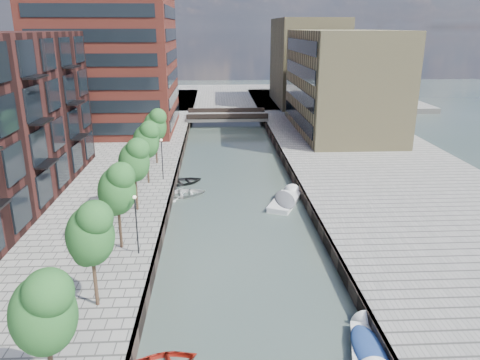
{
  "coord_description": "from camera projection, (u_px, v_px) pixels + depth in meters",
  "views": [
    {
      "loc": [
        -1.93,
        -4.47,
        15.37
      ],
      "look_at": [
        0.0,
        31.74,
        3.5
      ],
      "focal_mm": 35.0,
      "sensor_mm": 36.0,
      "label": 1
    }
  ],
  "objects": [
    {
      "name": "water",
      "position": [
        236.0,
        188.0,
        47.09
      ],
      "size": [
        300.0,
        300.0,
        0.0
      ],
      "primitive_type": "plane",
      "color": "#38473F",
      "rests_on": "ground"
    },
    {
      "name": "quay_right",
      "position": [
        392.0,
        180.0,
        47.74
      ],
      "size": [
        20.0,
        140.0,
        1.0
      ],
      "primitive_type": "cube",
      "color": "gray",
      "rests_on": "ground"
    },
    {
      "name": "quay_wall_left",
      "position": [
        175.0,
        184.0,
        46.62
      ],
      "size": [
        0.25,
        140.0,
        1.0
      ],
      "primitive_type": "cube",
      "color": "#332823",
      "rests_on": "ground"
    },
    {
      "name": "quay_wall_right",
      "position": [
        296.0,
        182.0,
        47.24
      ],
      "size": [
        0.25,
        140.0,
        1.0
      ],
      "primitive_type": "cube",
      "color": "#332823",
      "rests_on": "ground"
    },
    {
      "name": "far_closure",
      "position": [
        224.0,
        97.0,
        103.87
      ],
      "size": [
        80.0,
        40.0,
        1.0
      ],
      "primitive_type": "cube",
      "color": "gray",
      "rests_on": "ground"
    },
    {
      "name": "tower",
      "position": [
        105.0,
        22.0,
        64.97
      ],
      "size": [
        18.0,
        18.0,
        30.0
      ],
      "primitive_type": "cube",
      "color": "maroon",
      "rests_on": "quay_left"
    },
    {
      "name": "tan_block_near",
      "position": [
        341.0,
        82.0,
        66.28
      ],
      "size": [
        12.0,
        25.0,
        14.0
      ],
      "primitive_type": "cube",
      "color": "#94865B",
      "rests_on": "quay_right"
    },
    {
      "name": "tan_block_far",
      "position": [
        307.0,
        62.0,
        90.65
      ],
      "size": [
        12.0,
        20.0,
        16.0
      ],
      "primitive_type": "cube",
      "color": "#94865B",
      "rests_on": "quay_right"
    },
    {
      "name": "bridge",
      "position": [
        227.0,
        116.0,
        77.02
      ],
      "size": [
        13.0,
        6.0,
        1.3
      ],
      "color": "gray",
      "rests_on": "ground"
    },
    {
      "name": "tree_1",
      "position": [
        43.0,
        310.0,
        17.48
      ],
      "size": [
        2.5,
        2.5,
        5.95
      ],
      "color": "#382619",
      "rests_on": "quay_left"
    },
    {
      "name": "tree_2",
      "position": [
        90.0,
        232.0,
        24.13
      ],
      "size": [
        2.5,
        2.5,
        5.95
      ],
      "color": "#382619",
      "rests_on": "quay_left"
    },
    {
      "name": "tree_3",
      "position": [
        117.0,
        188.0,
        30.77
      ],
      "size": [
        2.5,
        2.5,
        5.95
      ],
      "color": "#382619",
      "rests_on": "quay_left"
    },
    {
      "name": "tree_4",
      "position": [
        134.0,
        159.0,
        37.41
      ],
      "size": [
        2.5,
        2.5,
        5.95
      ],
      "color": "#382619",
      "rests_on": "quay_left"
    },
    {
      "name": "tree_5",
      "position": [
        146.0,
        139.0,
        44.06
      ],
      "size": [
        2.5,
        2.5,
        5.95
      ],
      "color": "#382619",
      "rests_on": "quay_left"
    },
    {
      "name": "tree_6",
      "position": [
        155.0,
        125.0,
        50.7
      ],
      "size": [
        2.5,
        2.5,
        5.95
      ],
      "color": "#382619",
      "rests_on": "quay_left"
    },
    {
      "name": "lamp_1",
      "position": [
        136.0,
        218.0,
        30.45
      ],
      "size": [
        0.24,
        0.24,
        4.12
      ],
      "color": "black",
      "rests_on": "quay_left"
    },
    {
      "name": "lamp_2",
      "position": [
        162.0,
        155.0,
        45.63
      ],
      "size": [
        0.24,
        0.24,
        4.12
      ],
      "color": "black",
      "rests_on": "quay_left"
    },
    {
      "name": "sloop_3",
      "position": [
        184.0,
        196.0,
        44.8
      ],
      "size": [
        4.99,
        4.12,
        0.9
      ],
      "primitive_type": "imported",
      "rotation": [
        0.0,
        0.0,
        1.84
      ],
      "color": "silver",
      "rests_on": "ground"
    },
    {
      "name": "sloop_4",
      "position": [
        183.0,
        184.0,
        48.29
      ],
      "size": [
        5.09,
        4.47,
        0.88
      ],
      "primitive_type": "imported",
      "rotation": [
        0.0,
        0.0,
        1.99
      ],
      "color": "black",
      "rests_on": "ground"
    },
    {
      "name": "motorboat_3",
      "position": [
        370.0,
        350.0,
        23.08
      ],
      "size": [
        3.0,
        5.5,
        1.74
      ],
      "color": "white",
      "rests_on": "ground"
    },
    {
      "name": "motorboat_4",
      "position": [
        286.0,
        200.0,
        42.95
      ],
      "size": [
        3.97,
        5.9,
        1.87
      ],
      "color": "white",
      "rests_on": "ground"
    },
    {
      "name": "car",
      "position": [
        311.0,
        131.0,
        65.31
      ],
      "size": [
        1.98,
        3.79,
        1.23
      ],
      "primitive_type": "imported",
      "rotation": [
        0.0,
        0.0,
        -0.15
      ],
      "color": "#A4A6A9",
      "rests_on": "quay_right"
    }
  ]
}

